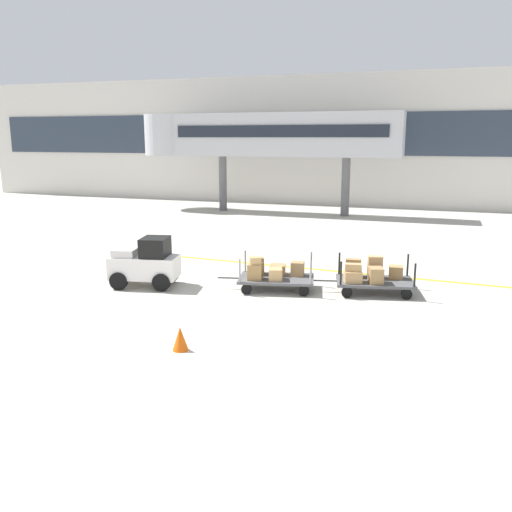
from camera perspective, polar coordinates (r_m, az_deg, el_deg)
The scene contains 8 objects.
ground_plane at distance 14.19m, azimuth -1.55°, elevation -6.76°, with size 120.00×120.00×0.00m, color #B2ADA0.
apron_lead_line at distance 19.40m, azimuth 9.16°, elevation -1.65°, with size 15.55×0.20×0.01m, color yellow.
terminal_building at distance 38.85m, azimuth 11.98°, elevation 11.77°, with size 61.95×2.51×8.85m.
jet_bridge at distance 34.36m, azimuth 0.02°, elevation 12.53°, with size 16.47×3.00×6.10m.
baggage_tug at distance 17.54m, azimuth -11.53°, elevation -0.72°, with size 2.28×1.60×1.58m.
baggage_cart_lead at distance 16.85m, azimuth 1.77°, elevation -1.86°, with size 3.09×1.85×1.10m.
baggage_cart_middle at distance 16.87m, azimuth 11.99°, elevation -2.03°, with size 3.09×1.85×1.10m.
safety_cone_near at distance 12.31m, azimuth -7.96°, elevation -8.57°, with size 0.36×0.36×0.55m, color #EA590F.
Camera 1 is at (4.63, -12.59, 4.65)m, focal length 38.09 mm.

